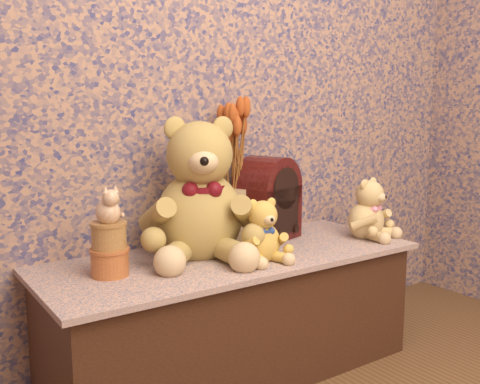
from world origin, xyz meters
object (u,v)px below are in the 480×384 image
at_px(teddy_small, 366,206).
at_px(cathedral_radio, 267,198).
at_px(teddy_medium, 261,227).
at_px(biscuit_tin_lower, 110,262).
at_px(teddy_large, 199,182).
at_px(cat_figurine, 108,204).
at_px(ceramic_vase, 236,214).

height_order(teddy_small, cathedral_radio, cathedral_radio).
relative_size(teddy_medium, biscuit_tin_lower, 1.98).
distance_m(teddy_large, cathedral_radio, 0.38).
xyz_separation_m(teddy_large, teddy_small, (0.71, -0.15, -0.14)).
bearing_deg(cat_figurine, teddy_large, 9.55).
xyz_separation_m(teddy_small, biscuit_tin_lower, (-1.08, 0.10, -0.09)).
relative_size(teddy_small, cat_figurine, 2.13).
height_order(teddy_large, teddy_small, teddy_large).
height_order(teddy_large, cathedral_radio, teddy_large).
xyz_separation_m(ceramic_vase, cat_figurine, (-0.60, -0.16, 0.13)).
xyz_separation_m(teddy_large, teddy_medium, (0.14, -0.18, -0.15)).
bearing_deg(teddy_small, teddy_large, 149.89).
relative_size(teddy_large, cat_figurine, 4.35).
bearing_deg(teddy_medium, cathedral_radio, 55.75).
relative_size(cathedral_radio, cat_figurine, 2.73).
bearing_deg(teddy_medium, cat_figurine, 172.79).
bearing_deg(ceramic_vase, cat_figurine, -164.83).
height_order(cathedral_radio, ceramic_vase, cathedral_radio).
distance_m(teddy_large, teddy_medium, 0.28).
bearing_deg(ceramic_vase, teddy_medium, -106.56).
relative_size(teddy_large, teddy_small, 2.04).
xyz_separation_m(teddy_medium, cathedral_radio, (0.21, 0.25, 0.05)).
bearing_deg(cat_figurine, biscuit_tin_lower, 0.00).
bearing_deg(biscuit_tin_lower, cat_figurine, 0.00).
bearing_deg(biscuit_tin_lower, teddy_large, 8.53).
xyz_separation_m(biscuit_tin_lower, cat_figurine, (0.00, 0.00, 0.19)).
height_order(teddy_medium, ceramic_vase, teddy_medium).
distance_m(teddy_medium, cathedral_radio, 0.33).
distance_m(teddy_medium, ceramic_vase, 0.30).
bearing_deg(biscuit_tin_lower, teddy_medium, -14.02).
relative_size(teddy_small, biscuit_tin_lower, 2.21).
height_order(teddy_medium, cathedral_radio, cathedral_radio).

